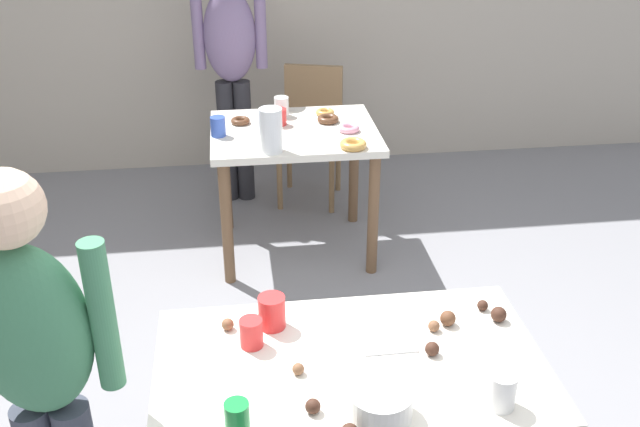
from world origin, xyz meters
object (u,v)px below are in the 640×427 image
object	(u,v)px
dining_table_near	(350,390)
person_adult_far	(231,56)
pitcher_far	(271,130)
person_girl_near	(40,370)
soda_can	(237,422)
mixing_bowl	(380,404)
dining_table_far	(294,150)
chair_far_table	(311,126)

from	to	relation	value
dining_table_near	person_adult_far	distance (m)	2.76
person_adult_far	pitcher_far	size ratio (longest dim) A/B	7.06
person_girl_near	soda_can	size ratio (longest dim) A/B	12.06
mixing_bowl	soda_can	world-z (taller)	soda_can
pitcher_far	dining_table_near	bearing A→B (deg)	-85.81
dining_table_near	person_adult_far	world-z (taller)	person_adult_far
dining_table_far	pitcher_far	xyz separation A→B (m)	(-0.14, -0.29, 0.24)
dining_table_near	person_girl_near	distance (m)	0.91
dining_table_far	mixing_bowl	xyz separation A→B (m)	(0.02, -2.23, 0.17)
person_girl_near	pitcher_far	size ratio (longest dim) A/B	6.48
person_girl_near	mixing_bowl	xyz separation A→B (m)	(0.91, -0.16, -0.08)
person_adult_far	person_girl_near	bearing A→B (deg)	-101.53
dining_table_far	soda_can	xyz separation A→B (m)	(-0.37, -2.27, 0.18)
dining_table_near	chair_far_table	distance (m)	2.72
soda_can	pitcher_far	size ratio (longest dim) A/B	0.54
dining_table_near	soda_can	distance (m)	0.47
dining_table_near	pitcher_far	bearing A→B (deg)	94.19
chair_far_table	person_adult_far	size ratio (longest dim) A/B	0.54
dining_table_near	soda_can	bearing A→B (deg)	-141.48
chair_far_table	person_girl_near	xyz separation A→B (m)	(-1.07, -2.80, 0.38)
person_adult_far	mixing_bowl	distance (m)	2.99
dining_table_near	person_girl_near	xyz separation A→B (m)	(-0.87, -0.08, 0.24)
pitcher_far	mixing_bowl	bearing A→B (deg)	-85.13
dining_table_far	person_girl_near	size ratio (longest dim) A/B	0.62
soda_can	pitcher_far	xyz separation A→B (m)	(0.22, 1.97, 0.05)
dining_table_near	dining_table_far	bearing A→B (deg)	89.45
person_girl_near	pitcher_far	world-z (taller)	person_girl_near
person_girl_near	person_adult_far	xyz separation A→B (m)	(0.57, 2.81, 0.09)
dining_table_far	person_adult_far	bearing A→B (deg)	113.30
chair_far_table	person_adult_far	world-z (taller)	person_adult_far
person_girl_near	soda_can	xyz separation A→B (m)	(0.52, -0.19, -0.07)
mixing_bowl	soda_can	bearing A→B (deg)	-174.56
person_girl_near	soda_can	distance (m)	0.56
person_girl_near	soda_can	bearing A→B (deg)	-20.26
dining_table_far	person_girl_near	world-z (taller)	person_girl_near
chair_far_table	person_adult_far	distance (m)	0.69
dining_table_near	chair_far_table	bearing A→B (deg)	85.83
mixing_bowl	person_girl_near	bearing A→B (deg)	170.24
chair_far_table	pitcher_far	bearing A→B (deg)	-107.57
dining_table_near	pitcher_far	xyz separation A→B (m)	(-0.12, 1.70, 0.22)
soda_can	pitcher_far	world-z (taller)	pitcher_far
dining_table_near	person_adult_far	bearing A→B (deg)	96.24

